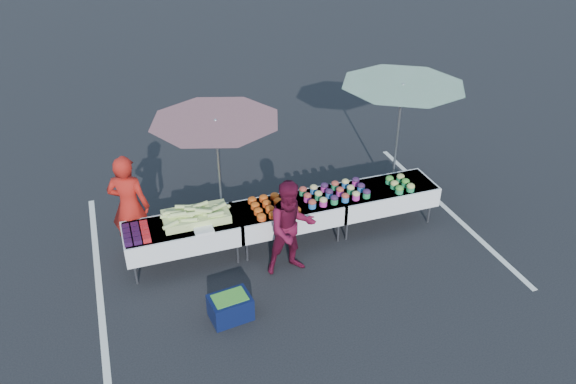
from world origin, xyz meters
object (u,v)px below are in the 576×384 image
object	(u,v)px
customer	(291,228)
umbrella_right	(402,95)
storage_bin	(230,307)
table_left	(182,233)
umbrella_left	(216,131)
table_right	(383,195)
table_center	(288,213)
vendor	(130,207)

from	to	relation	value
customer	umbrella_right	size ratio (longest dim) A/B	0.63
umbrella_right	storage_bin	size ratio (longest dim) A/B	4.04
table_left	umbrella_right	size ratio (longest dim) A/B	0.73
storage_bin	table_left	bearing A→B (deg)	97.67
table_left	customer	distance (m)	1.77
umbrella_left	table_right	bearing A→B (deg)	-12.92
customer	table_center	bearing A→B (deg)	75.85
table_right	umbrella_left	bearing A→B (deg)	167.08
vendor	umbrella_right	bearing A→B (deg)	-153.17
umbrella_left	umbrella_right	xyz separation A→B (m)	(3.45, 0.16, 0.11)
storage_bin	umbrella_right	bearing A→B (deg)	24.02
customer	storage_bin	distance (m)	1.55
table_left	umbrella_left	distance (m)	1.74
table_center	umbrella_left	world-z (taller)	umbrella_left
table_right	storage_bin	xyz separation A→B (m)	(-3.21, -1.51, -0.38)
table_left	vendor	xyz separation A→B (m)	(-0.73, 0.55, 0.33)
table_left	table_right	xyz separation A→B (m)	(3.60, 0.00, 0.00)
table_right	customer	bearing A→B (deg)	-159.52
table_center	storage_bin	bearing A→B (deg)	-133.07
vendor	table_center	bearing A→B (deg)	-168.31
umbrella_right	storage_bin	bearing A→B (deg)	-149.11
vendor	umbrella_right	xyz separation A→B (m)	(4.98, 0.25, 1.19)
table_left	table_center	distance (m)	1.80
table_right	customer	size ratio (longest dim) A/B	1.14
table_right	table_left	bearing A→B (deg)	180.00
umbrella_left	umbrella_right	size ratio (longest dim) A/B	0.90
customer	storage_bin	world-z (taller)	customer
table_right	vendor	size ratio (longest dim) A/B	1.02
table_center	vendor	size ratio (longest dim) A/B	1.02
umbrella_left	table_center	bearing A→B (deg)	-32.64
umbrella_right	customer	bearing A→B (deg)	-149.73
table_center	storage_bin	xyz separation A→B (m)	(-1.41, -1.51, -0.38)
vendor	storage_bin	world-z (taller)	vendor
umbrella_left	umbrella_right	distance (m)	3.46
table_right	umbrella_left	distance (m)	3.20
table_center	umbrella_right	world-z (taller)	umbrella_right
customer	storage_bin	xyz separation A→B (m)	(-1.20, -0.76, -0.62)
table_left	storage_bin	bearing A→B (deg)	-75.46
table_left	vendor	size ratio (longest dim) A/B	1.02
vendor	customer	bearing A→B (deg)	174.72
vendor	table_left	bearing A→B (deg)	166.98
customer	umbrella_left	xyz separation A→B (m)	(-0.80, 1.39, 1.18)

